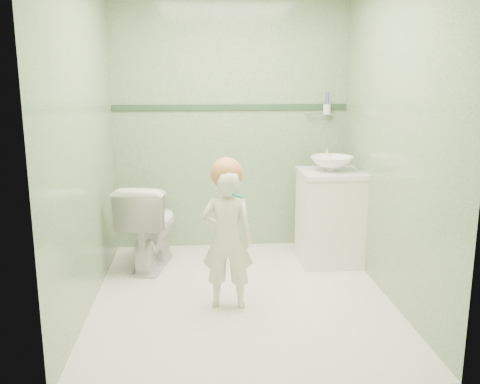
{
  "coord_description": "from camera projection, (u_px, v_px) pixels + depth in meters",
  "views": [
    {
      "loc": [
        -0.31,
        -3.72,
        1.65
      ],
      "look_at": [
        0.0,
        0.15,
        0.78
      ],
      "focal_mm": 39.44,
      "sensor_mm": 36.0,
      "label": 1
    }
  ],
  "objects": [
    {
      "name": "cup_holder",
      "position": [
        326.0,
        109.0,
        4.93
      ],
      "size": [
        0.26,
        0.07,
        0.21
      ],
      "color": "silver",
      "rests_on": "room_shell"
    },
    {
      "name": "counter",
      "position": [
        331.0,
        173.0,
        4.57
      ],
      "size": [
        0.54,
        0.52,
        0.04
      ],
      "primitive_type": "cube",
      "color": "white",
      "rests_on": "vanity"
    },
    {
      "name": "room_shell",
      "position": [
        242.0,
        139.0,
        3.74
      ],
      "size": [
        2.5,
        2.54,
        2.4
      ],
      "color": "gray",
      "rests_on": "ground"
    },
    {
      "name": "ground",
      "position": [
        242.0,
        296.0,
        4.0
      ],
      "size": [
        2.5,
        2.5,
        0.0
      ],
      "primitive_type": "plane",
      "color": "white",
      "rests_on": "ground"
    },
    {
      "name": "hair_cap",
      "position": [
        227.0,
        173.0,
        3.65
      ],
      "size": [
        0.22,
        0.22,
        0.22
      ],
      "primitive_type": "sphere",
      "color": "#C5764A",
      "rests_on": "toddler"
    },
    {
      "name": "teal_toothbrush",
      "position": [
        237.0,
        195.0,
        3.53
      ],
      "size": [
        0.11,
        0.14,
        0.08
      ],
      "color": "#09837C",
      "rests_on": "toddler"
    },
    {
      "name": "toddler",
      "position": [
        227.0,
        239.0,
        3.73
      ],
      "size": [
        0.4,
        0.29,
        1.01
      ],
      "primitive_type": "imported",
      "rotation": [
        0.0,
        0.0,
        3.02
      ],
      "color": "#EFE5CF",
      "rests_on": "ground"
    },
    {
      "name": "basin",
      "position": [
        332.0,
        164.0,
        4.55
      ],
      "size": [
        0.37,
        0.37,
        0.13
      ],
      "primitive_type": "imported",
      "color": "white",
      "rests_on": "counter"
    },
    {
      "name": "vanity",
      "position": [
        329.0,
        219.0,
        4.66
      ],
      "size": [
        0.52,
        0.5,
        0.8
      ],
      "primitive_type": "cube",
      "color": "white",
      "rests_on": "ground"
    },
    {
      "name": "faucet",
      "position": [
        327.0,
        151.0,
        4.72
      ],
      "size": [
        0.03,
        0.13,
        0.18
      ],
      "color": "silver",
      "rests_on": "counter"
    },
    {
      "name": "trim_stripe",
      "position": [
        231.0,
        107.0,
        4.91
      ],
      "size": [
        2.2,
        0.02,
        0.05
      ],
      "primitive_type": "cube",
      "color": "#2D4A31",
      "rests_on": "room_shell"
    },
    {
      "name": "toilet",
      "position": [
        150.0,
        225.0,
        4.57
      ],
      "size": [
        0.56,
        0.8,
        0.75
      ],
      "primitive_type": "imported",
      "rotation": [
        0.0,
        0.0,
        2.94
      ],
      "color": "white",
      "rests_on": "ground"
    }
  ]
}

